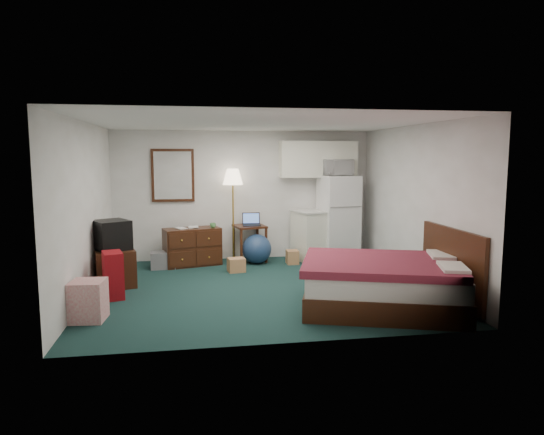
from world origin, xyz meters
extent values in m
cube|color=#132B2B|center=(0.00, 0.00, 0.00)|extent=(5.00, 4.50, 0.01)
cube|color=white|center=(0.00, 0.00, 2.50)|extent=(5.00, 4.50, 0.01)
cube|color=white|center=(0.00, 2.25, 1.25)|extent=(5.00, 0.01, 2.50)
cube|color=white|center=(0.00, -2.25, 1.25)|extent=(5.00, 0.01, 2.50)
cube|color=white|center=(-2.50, 0.00, 1.25)|extent=(0.01, 4.50, 2.50)
cube|color=white|center=(2.50, 0.00, 1.25)|extent=(0.01, 4.50, 2.50)
sphere|color=navy|center=(0.18, 1.71, 0.28)|extent=(0.60, 0.60, 0.55)
imported|color=white|center=(1.78, 1.91, 1.83)|extent=(0.58, 0.35, 0.39)
imported|color=#A4754A|center=(-1.28, 1.67, 0.81)|extent=(0.16, 0.09, 0.23)
imported|color=#A4754A|center=(-1.08, 1.80, 0.82)|extent=(0.18, 0.03, 0.24)
imported|color=#549850|center=(-0.63, 1.74, 0.75)|extent=(0.14, 0.14, 0.11)
camera|label=1|loc=(-0.99, -7.19, 2.01)|focal=32.00mm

